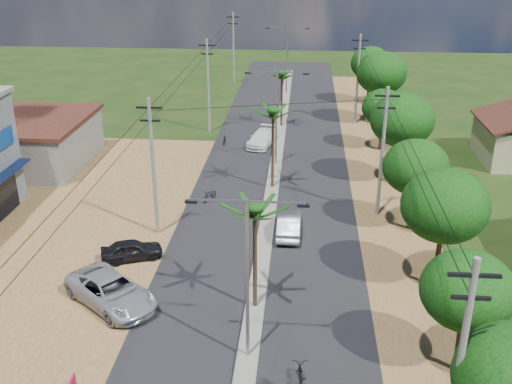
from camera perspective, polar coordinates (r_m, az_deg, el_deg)
ground at (r=28.49m, az=-0.78°, el=-15.54°), size 160.00×160.00×0.00m
road at (r=41.21m, az=1.17°, el=-2.37°), size 12.00×110.00×0.04m
median at (r=43.90m, az=1.42°, el=-0.60°), size 1.00×90.00×0.18m
dirt_lot_west at (r=38.97m, az=-22.25°, el=-5.87°), size 18.00×46.00×0.04m
dirt_shoulder_east at (r=41.64m, az=12.94°, el=-2.73°), size 5.00×90.00×0.03m
low_shed at (r=53.98m, az=-21.09°, el=4.57°), size 10.40×10.40×3.95m
tree_east_b at (r=26.98m, az=19.50°, el=-8.86°), size 4.00×4.00×5.83m
tree_east_c at (r=32.74m, az=17.54°, el=-1.26°), size 4.60×4.60×6.83m
tree_east_d at (r=39.21m, az=14.99°, el=2.29°), size 4.20×4.20×6.13m
tree_east_e at (r=46.50m, az=13.75°, el=6.67°), size 4.80×4.80×7.14m
tree_east_f at (r=54.39m, az=12.03°, el=7.88°), size 3.80×3.80×5.52m
tree_east_g at (r=61.87m, az=11.85°, el=11.03°), size 5.00×5.00×7.38m
tree_east_h at (r=69.75m, az=10.83°, el=11.95°), size 4.40×4.40×6.52m
palm_median_near at (r=28.93m, az=-0.10°, el=-1.93°), size 2.00×2.00×6.15m
palm_median_mid at (r=43.81m, az=1.65°, el=7.43°), size 2.00×2.00×6.55m
palm_median_far at (r=59.48m, az=2.50°, el=11.03°), size 2.00×2.00×5.85m
streetlight_near at (r=25.76m, az=-0.84°, el=-7.22°), size 5.10×0.18×8.00m
streetlight_mid at (r=48.92m, az=1.96°, el=7.77°), size 5.10×0.18×8.00m
streetlight_far at (r=73.30m, az=2.95°, el=12.98°), size 5.10×0.18×8.00m
utility_pole_w_b at (r=37.65m, az=-9.76°, el=2.57°), size 1.60×0.24×9.00m
utility_pole_w_c at (r=58.32m, az=-4.59°, el=10.22°), size 1.60×0.24×9.00m
utility_pole_w_d at (r=78.73m, az=-2.17°, el=13.68°), size 1.60×0.24×9.00m
utility_pole_e_a at (r=21.42m, az=18.73°, el=-15.90°), size 1.60×0.24×9.00m
utility_pole_e_b at (r=40.63m, az=11.96°, el=3.95°), size 1.60×0.24×9.00m
utility_pole_e_c at (r=61.73m, az=9.66°, el=10.70°), size 1.60×0.24×9.00m
car_silver_mid at (r=38.63m, az=3.17°, el=-3.15°), size 1.51×4.19×1.38m
car_white_far at (r=55.12m, az=0.60°, el=5.13°), size 2.98×5.07×1.38m
car_parked_silver at (r=32.43m, az=-13.64°, el=-9.23°), size 6.05×5.60×1.58m
car_parked_dark at (r=36.49m, az=-11.75°, el=-5.46°), size 3.88×2.67×1.23m
moto_rider_east at (r=26.69m, az=4.22°, el=-17.32°), size 0.79×2.00×1.03m
moto_rider_west_a at (r=43.62m, az=-4.44°, el=-0.33°), size 1.21×1.77×0.88m
moto_rider_west_b at (r=55.49m, az=-3.02°, el=4.96°), size 0.44×1.48×0.89m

